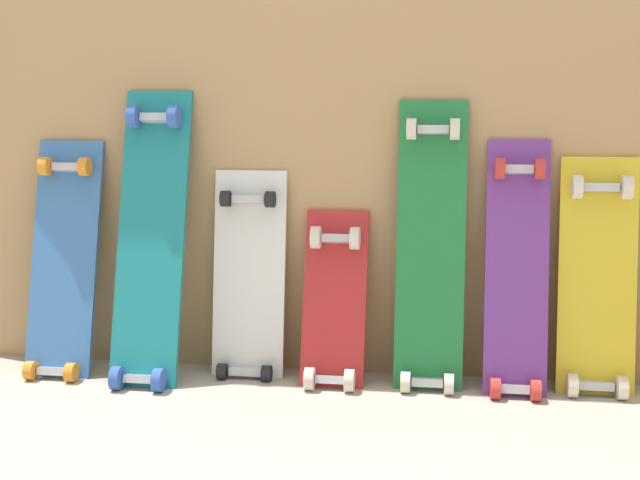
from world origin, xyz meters
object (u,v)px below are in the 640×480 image
Objects in this scene: skateboard_blue at (63,269)px; skateboard_green at (430,256)px; skateboard_teal at (150,247)px; skateboard_purple at (517,279)px; skateboard_yellow at (597,286)px; skateboard_red at (334,309)px; skateboard_white at (249,285)px.

skateboard_green is (1.14, 0.03, 0.07)m from skateboard_blue.
skateboard_teal is 0.85m from skateboard_green.
skateboard_green is 0.26m from skateboard_purple.
skateboard_green is at bearing -178.30° from skateboard_yellow.
skateboard_purple reaches higher than skateboard_red.
skateboard_teal is at bearing -176.16° from skateboard_green.
skateboard_blue is 0.99× the size of skateboard_purple.
skateboard_yellow is (1.33, 0.07, -0.10)m from skateboard_teal.
skateboard_teal is 1.62× the size of skateboard_red.
skateboard_white is (0.29, 0.08, -0.13)m from skateboard_teal.
skateboard_yellow is (0.48, 0.01, -0.08)m from skateboard_green.
skateboard_red is 0.55m from skateboard_purple.
skateboard_blue is 1.06× the size of skateboard_yellow.
skateboard_red is (0.86, 0.01, -0.10)m from skateboard_blue.
skateboard_blue is 0.87× the size of skateboard_green.
skateboard_teal is 1.18× the size of skateboard_purple.
skateboard_purple is at bearing -2.87° from skateboard_green.
skateboard_purple is at bearing -173.39° from skateboard_yellow.
skateboard_yellow is (1.63, 0.05, -0.01)m from skateboard_blue.
skateboard_teal is 0.59m from skateboard_red.
skateboard_teal is 1.33× the size of skateboard_white.
skateboard_white is 1.22× the size of skateboard_red.
skateboard_green is at bearing 3.91° from skateboard_red.
skateboard_blue is 1.14m from skateboard_green.
skateboard_red is 0.73× the size of skateboard_purple.
skateboard_green is 0.49m from skateboard_yellow.
skateboard_teal is 1.03× the size of skateboard_green.
skateboard_green is (0.56, -0.02, 0.11)m from skateboard_white.
skateboard_blue is 1.39m from skateboard_purple.
skateboard_blue reaches higher than skateboard_white.
skateboard_teal is (0.30, -0.03, 0.08)m from skateboard_blue.
skateboard_white is 0.28m from skateboard_red.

